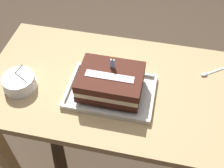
% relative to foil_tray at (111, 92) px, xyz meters
% --- Properties ---
extents(ground_plane, '(8.00, 8.00, 0.00)m').
position_rel_foil_tray_xyz_m(ground_plane, '(-0.00, 0.05, -0.79)').
color(ground_plane, '#4C3D2D').
extents(dining_table, '(1.16, 0.64, 0.78)m').
position_rel_foil_tray_xyz_m(dining_table, '(-0.00, 0.05, -0.14)').
color(dining_table, tan).
rests_on(dining_table, ground_plane).
extents(foil_tray, '(0.37, 0.26, 0.02)m').
position_rel_foil_tray_xyz_m(foil_tray, '(0.00, 0.00, 0.00)').
color(foil_tray, silver).
rests_on(foil_tray, dining_table).
extents(birthday_cake, '(0.26, 0.20, 0.15)m').
position_rel_foil_tray_xyz_m(birthday_cake, '(0.00, -0.00, 0.07)').
color(birthday_cake, '#492218').
rests_on(birthday_cake, foil_tray).
extents(bowl_stack, '(0.14, 0.14, 0.12)m').
position_rel_foil_tray_xyz_m(bowl_stack, '(-0.39, -0.05, 0.02)').
color(bowl_stack, white).
rests_on(bowl_stack, dining_table).
extents(serving_spoon_near_tray, '(0.12, 0.10, 0.01)m').
position_rel_foil_tray_xyz_m(serving_spoon_near_tray, '(0.41, 0.20, -0.00)').
color(serving_spoon_near_tray, silver).
rests_on(serving_spoon_near_tray, dining_table).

